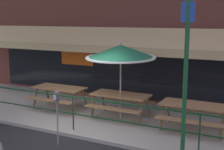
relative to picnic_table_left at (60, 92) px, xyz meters
name	(u,v)px	position (x,y,z in m)	size (l,w,h in m)	color
ground_plane	(67,137)	(1.58, -1.84, -0.71)	(120.00, 120.00, 0.00)	#232326
patio_deck	(103,115)	(1.58, 0.16, -0.66)	(15.00, 4.00, 0.10)	#ADA89E
patio_railing	(73,106)	(1.58, -1.54, 0.09)	(13.84, 0.04, 0.97)	#194723
picnic_table_left	(60,92)	(0.00, 0.00, 0.00)	(1.80, 1.42, 0.76)	#997047
picnic_table_centre	(121,99)	(2.29, 0.06, 0.00)	(1.80, 1.42, 0.76)	#997047
picnic_table_right	(194,109)	(4.57, -0.06, 0.00)	(1.80, 1.42, 0.76)	#997047
patio_umbrella_centre	(121,52)	(2.29, 0.04, 1.47)	(2.14, 2.14, 2.38)	#B7B2A8
parking_meter_far	(57,101)	(1.68, -2.39, 0.44)	(0.15, 0.16, 1.42)	gray
street_sign_pole	(186,61)	(4.84, -2.29, 1.65)	(0.28, 0.09, 4.60)	#1E6033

